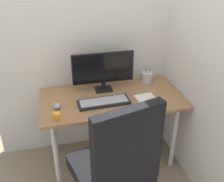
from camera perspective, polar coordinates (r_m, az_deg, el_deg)
name	(u,v)px	position (r m, az deg, el deg)	size (l,w,h in m)	color
ground_plane	(112,158)	(2.76, -0.06, -14.16)	(8.00, 8.00, 0.00)	gray
wall_back	(103,9)	(2.42, -2.02, 17.22)	(2.13, 0.04, 2.80)	silver
wall_side_right	(198,17)	(2.22, 17.95, 14.89)	(0.04, 1.52, 2.80)	silver
desk	(112,105)	(2.39, -0.06, -3.06)	(1.24, 0.63, 0.70)	#996B42
office_chair	(117,164)	(1.88, 0.98, -15.39)	(0.62, 0.61, 1.08)	black
monitor	(103,69)	(2.39, -1.92, 4.72)	(0.56, 0.13, 0.36)	black
keyboard	(104,102)	(2.25, -1.76, -2.38)	(0.45, 0.18, 0.03)	black
mouse	(57,106)	(2.23, -11.75, -3.14)	(0.06, 0.08, 0.04)	#9EA0A5
pen_holder	(147,78)	(2.61, 7.53, 2.88)	(0.10, 0.10, 0.18)	silver
notebook	(146,99)	(2.33, 7.28, -1.65)	(0.17, 0.16, 0.02)	silver
desk_clamp_accessory	(57,116)	(2.09, -11.75, -5.30)	(0.05, 0.05, 0.05)	orange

